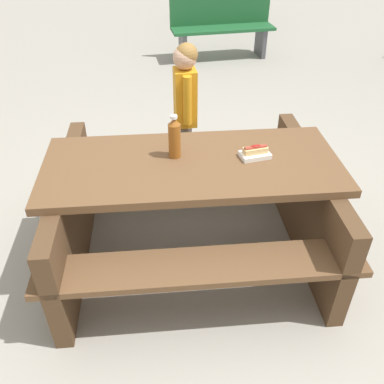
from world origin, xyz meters
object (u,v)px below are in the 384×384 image
object	(u,v)px
picnic_table	(192,202)
child_in_coat	(185,98)
hotdog_tray	(255,153)
park_bench_near	(222,26)
soda_bottle	(174,138)

from	to	relation	value
picnic_table	child_in_coat	distance (m)	0.98
hotdog_tray	park_bench_near	xyz separation A→B (m)	(-0.74, 4.09, -0.33)
picnic_table	soda_bottle	xyz separation A→B (m)	(-0.12, 0.05, 0.43)
picnic_table	child_in_coat	size ratio (longest dim) A/B	1.79
soda_bottle	park_bench_near	size ratio (longest dim) A/B	0.18
soda_bottle	child_in_coat	size ratio (longest dim) A/B	0.23
park_bench_near	soda_bottle	bearing A→B (deg)	-86.45
picnic_table	hotdog_tray	world-z (taller)	hotdog_tray
hotdog_tray	soda_bottle	bearing A→B (deg)	-170.13
soda_bottle	park_bench_near	distance (m)	4.21
picnic_table	park_bench_near	bearing A→B (deg)	95.08
soda_bottle	park_bench_near	world-z (taller)	soda_bottle
picnic_table	hotdog_tray	bearing A→B (deg)	19.59
park_bench_near	child_in_coat	bearing A→B (deg)	-87.46
picnic_table	child_in_coat	xyz separation A→B (m)	(-0.23, 0.90, 0.31)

